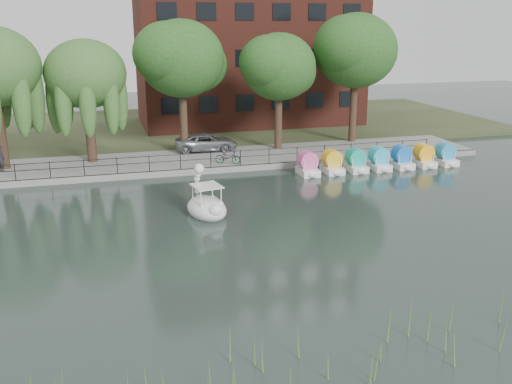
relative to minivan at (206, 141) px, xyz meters
name	(u,v)px	position (x,y,z in m)	size (l,w,h in m)	color
ground_plane	(269,246)	(-0.65, -18.15, -1.12)	(120.00, 120.00, 0.00)	#35463F
promenade	(203,160)	(-0.65, -2.15, -0.92)	(40.00, 6.00, 0.40)	gray
kerb	(212,170)	(-0.65, -5.10, -0.92)	(40.00, 0.25, 0.40)	gray
land_strip	(176,127)	(-0.65, 11.85, -0.94)	(60.00, 22.00, 0.36)	#47512D
railing	(211,156)	(-0.65, -4.90, 0.02)	(32.00, 0.05, 1.00)	black
apartment_building	(248,24)	(6.35, 11.82, 8.24)	(20.00, 10.07, 18.00)	#4C1E16
willow_mid	(85,74)	(-8.15, -1.15, 5.12)	(5.32, 5.32, 8.15)	#473323
broadleaf_center	(181,59)	(-1.65, -0.15, 5.94)	(6.00, 6.00, 9.25)	#473323
broadleaf_right	(279,67)	(5.35, -0.65, 5.26)	(5.40, 5.40, 8.32)	#473323
broadleaf_far	(356,51)	(11.85, 0.35, 6.27)	(6.30, 6.30, 9.71)	#473323
minivan	(206,141)	(0.00, 0.00, 0.00)	(5.20, 2.39, 1.45)	gray
bicycle	(228,156)	(0.62, -4.37, -0.22)	(1.72, 0.60, 1.00)	gray
pedestrian	(0,156)	(-13.74, -2.47, 0.26)	(0.71, 0.48, 1.98)	black
swan_boat	(206,204)	(-2.55, -13.16, -0.58)	(2.36, 3.23, 2.50)	white
pedal_boat_row	(379,161)	(10.42, -7.08, -0.52)	(11.35, 1.70, 1.40)	white
reed_bank	(426,336)	(1.35, -27.65, -0.52)	(24.00, 2.40, 1.20)	#669938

